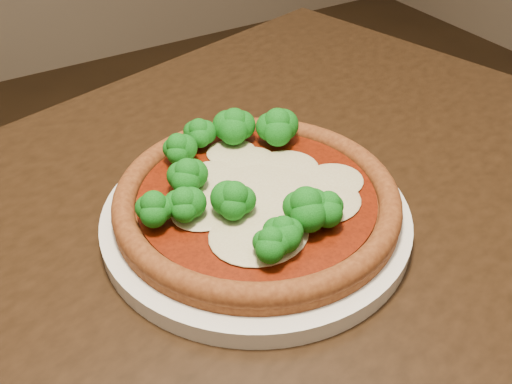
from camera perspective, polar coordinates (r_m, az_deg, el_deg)
dining_table at (r=0.57m, az=-3.69°, el=-16.99°), size 1.30×1.04×0.75m
plate at (r=0.55m, az=-0.00°, el=-2.56°), size 0.29×0.29×0.02m
pizza at (r=0.54m, az=-0.21°, el=-0.05°), size 0.27×0.27×0.06m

